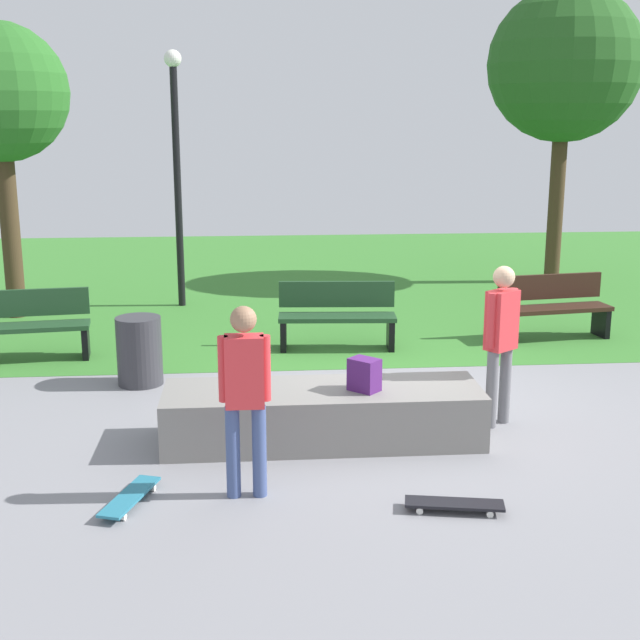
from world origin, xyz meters
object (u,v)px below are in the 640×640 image
object	(u,v)px
concrete_ledge	(323,415)
skateboard_spare	(454,504)
skater_watching	(501,334)
park_bench_by_oak	(337,314)
lamp_post	(176,154)
trash_bin	(139,351)
backpack_on_ledge	(364,375)
skateboard_by_ledge	(130,497)
park_bench_far_right	(553,306)
skater_performing_trick	(245,388)
park_bench_near_lamppost	(27,324)
tree_young_birch	(565,66)

from	to	relation	value
concrete_ledge	skateboard_spare	world-z (taller)	concrete_ledge
skater_watching	park_bench_by_oak	bearing A→B (deg)	113.42
skateboard_spare	lamp_post	size ratio (longest dim) A/B	0.20
skateboard_spare	trash_bin	size ratio (longest dim) A/B	1.00
backpack_on_ledge	skateboard_by_ledge	xyz separation A→B (m)	(-2.11, -1.19, -0.64)
concrete_ledge	trash_bin	distance (m)	2.85
skater_watching	park_bench_far_right	bearing A→B (deg)	62.22
park_bench_far_right	park_bench_by_oak	size ratio (longest dim) A/B	1.01
concrete_ledge	park_bench_far_right	xyz separation A→B (m)	(3.65, 3.73, 0.21)
skater_performing_trick	backpack_on_ledge	bearing A→B (deg)	44.23
concrete_ledge	park_bench_far_right	size ratio (longest dim) A/B	1.88
skater_performing_trick	lamp_post	xyz separation A→B (m)	(-1.11, 7.56, 1.57)
trash_bin	park_bench_by_oak	bearing A→B (deg)	29.69
park_bench_near_lamppost	tree_young_birch	xyz separation A→B (m)	(8.75, 4.71, 3.55)
skateboard_by_ledge	skateboard_spare	bearing A→B (deg)	-7.55
concrete_ledge	park_bench_by_oak	bearing A→B (deg)	81.90
lamp_post	trash_bin	xyz separation A→B (m)	(-0.17, -4.35, -2.12)
park_bench_near_lamppost	skater_performing_trick	bearing A→B (deg)	-56.95
backpack_on_ledge	lamp_post	size ratio (longest dim) A/B	0.08
skater_performing_trick	skateboard_by_ledge	size ratio (longest dim) A/B	2.00
skater_performing_trick	trash_bin	xyz separation A→B (m)	(-1.27, 3.21, -0.55)
skater_performing_trick	park_bench_by_oak	xyz separation A→B (m)	(1.24, 4.64, -0.48)
lamp_post	skater_watching	bearing A→B (deg)	-58.55
skateboard_by_ledge	trash_bin	bearing A→B (deg)	95.34
park_bench_far_right	tree_young_birch	bearing A→B (deg)	70.58
skater_watching	lamp_post	world-z (taller)	lamp_post
skateboard_spare	tree_young_birch	world-z (taller)	tree_young_birch
park_bench_far_right	lamp_post	xyz separation A→B (m)	(-5.50, 2.63, 2.05)
concrete_ledge	backpack_on_ledge	xyz separation A→B (m)	(0.40, -0.09, 0.43)
skater_watching	park_bench_by_oak	world-z (taller)	skater_watching
skater_watching	tree_young_birch	world-z (taller)	tree_young_birch
backpack_on_ledge	park_bench_near_lamppost	size ratio (longest dim) A/B	0.19
skateboard_spare	park_bench_by_oak	xyz separation A→B (m)	(-0.44, 5.07, 0.42)
park_bench_by_oak	tree_young_birch	xyz separation A→B (m)	(4.64, 4.49, 3.55)
skater_watching	park_bench_far_right	world-z (taller)	skater_watching
backpack_on_ledge	trash_bin	bearing A→B (deg)	-177.48
tree_young_birch	lamp_post	world-z (taller)	tree_young_birch
park_bench_near_lamppost	concrete_ledge	bearing A→B (deg)	-41.64
park_bench_near_lamppost	lamp_post	xyz separation A→B (m)	(1.77, 3.14, 2.05)
park_bench_near_lamppost	park_bench_far_right	size ratio (longest dim) A/B	1.00
concrete_ledge	lamp_post	world-z (taller)	lamp_post
backpack_on_ledge	skater_watching	size ratio (longest dim) A/B	0.19
skateboard_spare	tree_young_birch	size ratio (longest dim) A/B	0.15
park_bench_near_lamppost	trash_bin	xyz separation A→B (m)	(1.60, -1.21, -0.07)
trash_bin	skater_watching	bearing A→B (deg)	-23.78
concrete_ledge	skateboard_by_ledge	xyz separation A→B (m)	(-1.71, -1.28, -0.21)
concrete_ledge	backpack_on_ledge	size ratio (longest dim) A/B	9.71
skateboard_spare	trash_bin	bearing A→B (deg)	129.03
park_bench_by_oak	lamp_post	world-z (taller)	lamp_post
tree_young_birch	trash_bin	distance (m)	9.96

